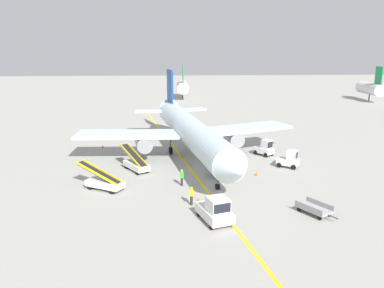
{
  "coord_description": "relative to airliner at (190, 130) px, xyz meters",
  "views": [
    {
      "loc": [
        -4.04,
        -35.67,
        13.7
      ],
      "look_at": [
        -1.64,
        8.31,
        2.5
      ],
      "focal_mm": 36.26,
      "sensor_mm": 36.0,
      "label": 1
    }
  ],
  "objects": [
    {
      "name": "ground_plane",
      "position": [
        1.74,
        -11.85,
        -3.42
      ],
      "size": [
        300.0,
        300.0,
        0.0
      ],
      "primitive_type": "plane",
      "color": "#9E9B93"
    },
    {
      "name": "taxi_line_yellow",
      "position": [
        0.1,
        -6.85,
        -3.41
      ],
      "size": [
        14.67,
        78.75,
        0.01
      ],
      "primitive_type": "cube",
      "rotation": [
        0.0,
        0.0,
        0.18
      ],
      "color": "yellow",
      "rests_on": "ground"
    },
    {
      "name": "airliner",
      "position": [
        0.0,
        0.0,
        0.0
      ],
      "size": [
        28.14,
        35.2,
        10.1
      ],
      "color": "silver",
      "rests_on": "ground"
    },
    {
      "name": "pushback_tug",
      "position": [
        1.12,
        -19.11,
        -2.42
      ],
      "size": [
        2.93,
        4.01,
        2.2
      ],
      "color": "silver",
      "rests_on": "ground"
    },
    {
      "name": "baggage_tug_near_wing",
      "position": [
        9.62,
        -0.17,
        -2.49
      ],
      "size": [
        2.49,
        2.7,
        2.1
      ],
      "color": "silver",
      "rests_on": "ground"
    },
    {
      "name": "baggage_tug_by_cargo_door",
      "position": [
        11.26,
        -5.34,
        -2.49
      ],
      "size": [
        2.72,
        2.39,
        2.1
      ],
      "color": "silver",
      "rests_on": "ground"
    },
    {
      "name": "belt_loader_forward_hold",
      "position": [
        -8.98,
        -11.3,
        -2.64
      ],
      "size": [
        4.98,
        3.53,
        2.59
      ],
      "color": "silver",
      "rests_on": "ground"
    },
    {
      "name": "belt_loader_aft_hold",
      "position": [
        -6.35,
        -5.43,
        -2.64
      ],
      "size": [
        3.76,
        4.88,
        2.59
      ],
      "color": "silver",
      "rests_on": "ground"
    },
    {
      "name": "baggage_cart_loaded",
      "position": [
        2.96,
        -7.83,
        -2.95
      ],
      "size": [
        1.96,
        3.83,
        0.94
      ],
      "color": "#A5A5A8",
      "rests_on": "ground"
    },
    {
      "name": "baggage_cart_empty_trailing",
      "position": [
        9.54,
        -18.06,
        -2.95
      ],
      "size": [
        2.81,
        3.61,
        0.94
      ],
      "color": "#A5A5A8",
      "rests_on": "ground"
    },
    {
      "name": "ground_crew_marshaller",
      "position": [
        -1.32,
        -10.69,
        -2.51
      ],
      "size": [
        0.36,
        0.24,
        1.7
      ],
      "color": "#26262D",
      "rests_on": "ground"
    },
    {
      "name": "ground_crew_wing_walker",
      "position": [
        -0.61,
        -15.6,
        -2.51
      ],
      "size": [
        0.36,
        0.24,
        1.7
      ],
      "color": "#26262D",
      "rests_on": "ground"
    },
    {
      "name": "safety_cone_nose_left",
      "position": [
        0.09,
        -14.94,
        -3.2
      ],
      "size": [
        0.36,
        0.36,
        0.44
      ],
      "primitive_type": "cone",
      "color": "orange",
      "rests_on": "ground"
    },
    {
      "name": "safety_cone_nose_right",
      "position": [
        -6.6,
        -1.39,
        -3.2
      ],
      "size": [
        0.36,
        0.36,
        0.44
      ],
      "primitive_type": "cone",
      "color": "orange",
      "rests_on": "ground"
    },
    {
      "name": "safety_cone_wingtip_left",
      "position": [
        6.9,
        -7.99,
        -3.2
      ],
      "size": [
        0.36,
        0.36,
        0.44
      ],
      "primitive_type": "cone",
      "color": "orange",
      "rests_on": "ground"
    },
    {
      "name": "safety_cone_wingtip_right",
      "position": [
        -11.78,
        4.69,
        -3.2
      ],
      "size": [
        0.36,
        0.36,
        0.44
      ],
      "primitive_type": "cone",
      "color": "orange",
      "rests_on": "ground"
    },
    {
      "name": "safety_cone_tail_area",
      "position": [
        -1.01,
        -0.48,
        -3.2
      ],
      "size": [
        0.36,
        0.36,
        0.44
      ],
      "primitive_type": "cone",
      "color": "orange",
      "rests_on": "ground"
    },
    {
      "name": "distant_aircraft_far_left",
      "position": [
        0.84,
        55.94,
        -0.2
      ],
      "size": [
        3.0,
        10.1,
        8.8
      ],
      "color": "silver",
      "rests_on": "ground"
    },
    {
      "name": "distant_aircraft_mid_left",
      "position": [
        48.33,
        48.59,
        -0.2
      ],
      "size": [
        3.0,
        10.1,
        8.8
      ],
      "color": "silver",
      "rests_on": "ground"
    }
  ]
}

